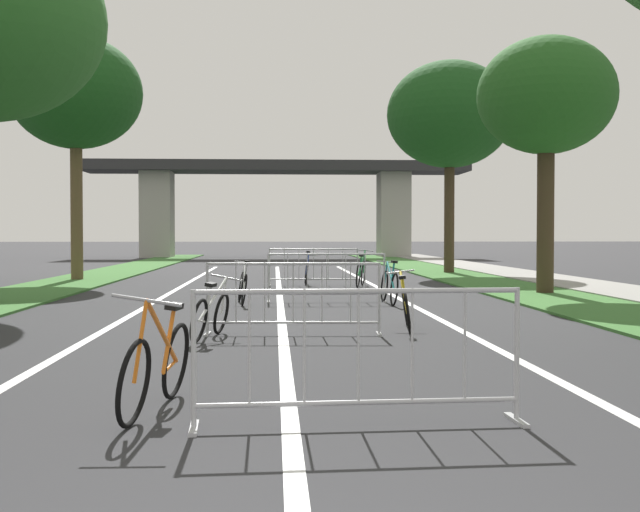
{
  "coord_description": "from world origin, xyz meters",
  "views": [
    {
      "loc": [
        -0.12,
        -2.37,
        1.47
      ],
      "look_at": [
        0.83,
        14.69,
        1.0
      ],
      "focal_mm": 45.98,
      "sensor_mm": 36.0,
      "label": 1
    }
  ],
  "objects": [
    {
      "name": "grass_verge_left",
      "position": [
        -6.12,
        24.02,
        0.03
      ],
      "size": [
        2.45,
        58.72,
        0.05
      ],
      "primitive_type": "cube",
      "color": "#386B2D",
      "rests_on": "ground"
    },
    {
      "name": "grass_verge_right",
      "position": [
        6.12,
        24.02,
        0.03
      ],
      "size": [
        2.45,
        58.72,
        0.05
      ],
      "primitive_type": "cube",
      "color": "#386B2D",
      "rests_on": "ground"
    },
    {
      "name": "sidewalk_path_right",
      "position": [
        8.5,
        24.02,
        0.04
      ],
      "size": [
        2.32,
        58.72,
        0.08
      ],
      "primitive_type": "cube",
      "color": "gray",
      "rests_on": "ground"
    },
    {
      "name": "lane_stripe_center",
      "position": [
        0.0,
        16.98,
        0.0
      ],
      "size": [
        0.14,
        33.97,
        0.01
      ],
      "primitive_type": "cube",
      "color": "silver",
      "rests_on": "ground"
    },
    {
      "name": "lane_stripe_right_lane",
      "position": [
        2.69,
        16.98,
        0.0
      ],
      "size": [
        0.14,
        33.97,
        0.01
      ],
      "primitive_type": "cube",
      "color": "silver",
      "rests_on": "ground"
    },
    {
      "name": "lane_stripe_left_lane",
      "position": [
        -2.69,
        16.98,
        0.0
      ],
      "size": [
        0.14,
        33.97,
        0.01
      ],
      "primitive_type": "cube",
      "color": "silver",
      "rests_on": "ground"
    },
    {
      "name": "overpass_bridge",
      "position": [
        0.0,
        48.53,
        4.25
      ],
      "size": [
        23.63,
        3.86,
        5.9
      ],
      "color": "#2D2D30",
      "rests_on": "ground"
    },
    {
      "name": "tree_left_oak_mid",
      "position": [
        -6.25,
        23.44,
        5.8
      ],
      "size": [
        4.09,
        4.09,
        7.58
      ],
      "color": "brown",
      "rests_on": "ground"
    },
    {
      "name": "tree_right_cypress_far",
      "position": [
        6.4,
        16.99,
        4.72
      ],
      "size": [
        3.31,
        3.31,
        6.19
      ],
      "color": "#3D2D1E",
      "rests_on": "ground"
    },
    {
      "name": "tree_right_maple_mid",
      "position": [
        6.28,
        27.31,
        5.8
      ],
      "size": [
        4.58,
        4.58,
        7.77
      ],
      "color": "#3D2D1E",
      "rests_on": "ground"
    },
    {
      "name": "crowd_barrier_nearest",
      "position": [
        0.52,
        3.8,
        0.52
      ],
      "size": [
        2.56,
        0.57,
        1.05
      ],
      "rotation": [
        0.0,
        0.0,
        0.05
      ],
      "color": "#ADADB2",
      "rests_on": "ground"
    },
    {
      "name": "crowd_barrier_second",
      "position": [
        0.15,
        9.43,
        0.52
      ],
      "size": [
        2.56,
        0.57,
        1.05
      ],
      "rotation": [
        0.0,
        0.0,
        -0.05
      ],
      "color": "#ADADB2",
      "rests_on": "ground"
    },
    {
      "name": "crowd_barrier_third",
      "position": [
        0.99,
        15.06,
        0.52
      ],
      "size": [
        2.55,
        0.45,
        1.05
      ],
      "rotation": [
        0.0,
        0.0,
        -0.0
      ],
      "color": "#ADADB2",
      "rests_on": "ground"
    },
    {
      "name": "crowd_barrier_fourth",
      "position": [
        0.98,
        20.7,
        0.52
      ],
      "size": [
        2.55,
        0.48,
        1.05
      ],
      "rotation": [
        0.0,
        0.0,
        -0.02
      ],
      "color": "#ADADB2",
      "rests_on": "ground"
    },
    {
      "name": "bicycle_blue_0",
      "position": [
        0.81,
        21.21,
        0.37
      ],
      "size": [
        0.52,
        1.64,
        0.97
      ],
      "rotation": [
        0.0,
        0.0,
        3.12
      ],
      "color": "black",
      "rests_on": "ground"
    },
    {
      "name": "bicycle_teal_1",
      "position": [
        2.27,
        14.55,
        0.38
      ],
      "size": [
        0.47,
        1.78,
        0.92
      ],
      "rotation": [
        0.0,
        0.0,
        0.05
      ],
      "color": "black",
      "rests_on": "ground"
    },
    {
      "name": "bicycle_yellow_2",
      "position": [
        1.88,
        9.97,
        0.36
      ],
      "size": [
        0.44,
        1.69,
        0.91
      ],
      "rotation": [
        0.0,
        0.0,
        -0.12
      ],
      "color": "black",
      "rests_on": "ground"
    },
    {
      "name": "bicycle_orange_3",
      "position": [
        -1.08,
        4.36,
        0.38
      ],
      "size": [
        0.54,
        1.77,
        1.01
      ],
      "rotation": [
        0.0,
        0.0,
        2.97
      ],
      "color": "black",
      "rests_on": "ground"
    },
    {
      "name": "bicycle_green_4",
      "position": [
        2.28,
        20.21,
        0.39
      ],
      "size": [
        0.65,
        1.63,
        1.03
      ],
      "rotation": [
        0.0,
        0.0,
        -0.25
      ],
      "color": "black",
      "rests_on": "ground"
    },
    {
      "name": "bicycle_white_5",
      "position": [
        -1.0,
        9.03,
        0.35
      ],
      "size": [
        0.69,
        1.64,
        0.89
      ],
      "rotation": [
        0.0,
        0.0,
        -0.23
      ],
      "color": "black",
      "rests_on": "ground"
    },
    {
      "name": "bicycle_silver_6",
      "position": [
        -0.78,
        14.68,
        0.37
      ],
      "size": [
        0.44,
        1.68,
        0.92
      ],
      "rotation": [
        0.0,
        0.0,
        0.1
      ],
      "color": "black",
      "rests_on": "ground"
    }
  ]
}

